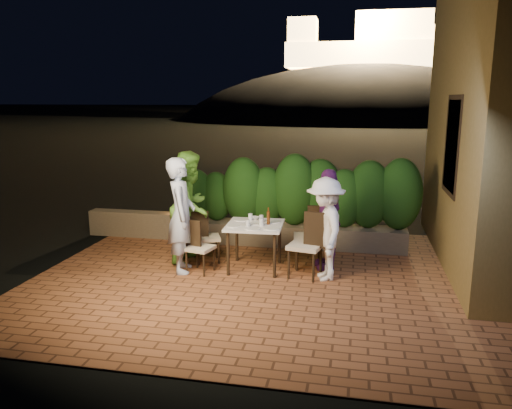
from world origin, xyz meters
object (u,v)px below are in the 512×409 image
(dining_table, at_px, (255,247))
(beer_bottle, at_px, (268,216))
(chair_left_back, at_px, (208,236))
(chair_right_back, at_px, (308,236))
(diner_blue, at_px, (181,215))
(chair_left_front, at_px, (200,247))
(parapet_lamp, at_px, (174,210))
(bowl, at_px, (254,218))
(chair_right_front, at_px, (305,244))
(diner_purple, at_px, (328,219))
(diner_white, at_px, (325,229))
(diner_green, at_px, (191,207))

(dining_table, bearing_deg, beer_bottle, 7.85)
(chair_left_back, xyz_separation_m, chair_right_back, (1.69, 0.10, 0.07))
(dining_table, xyz_separation_m, diner_blue, (-1.12, -0.31, 0.54))
(chair_left_front, xyz_separation_m, parapet_lamp, (-1.10, 1.80, 0.15))
(bowl, bearing_deg, chair_right_front, -28.96)
(diner_purple, bearing_deg, diner_blue, -92.29)
(chair_left_front, relative_size, diner_purple, 0.51)
(chair_left_front, bearing_deg, dining_table, 35.18)
(dining_table, distance_m, parapet_lamp, 2.43)
(diner_blue, bearing_deg, beer_bottle, -91.44)
(chair_left_back, height_order, diner_white, diner_white)
(chair_left_back, distance_m, parapet_lamp, 1.64)
(dining_table, distance_m, diner_purple, 1.26)
(chair_left_front, height_order, chair_right_back, chair_right_back)
(dining_table, relative_size, chair_left_front, 1.05)
(bowl, xyz_separation_m, chair_right_front, (0.91, -0.50, -0.25))
(chair_right_front, bearing_deg, parapet_lamp, -19.16)
(dining_table, distance_m, chair_left_front, 0.88)
(chair_left_back, xyz_separation_m, diner_purple, (2.00, 0.09, 0.38))
(diner_blue, height_order, diner_white, diner_blue)
(diner_blue, distance_m, parapet_lamp, 1.99)
(diner_green, relative_size, diner_white, 1.19)
(chair_left_back, relative_size, diner_green, 0.47)
(bowl, bearing_deg, beer_bottle, -44.54)
(chair_left_front, distance_m, diner_green, 0.84)
(diner_blue, distance_m, diner_purple, 2.35)
(beer_bottle, relative_size, chair_left_back, 0.31)
(beer_bottle, distance_m, bowl, 0.43)
(chair_left_front, height_order, diner_white, diner_white)
(dining_table, height_order, diner_purple, diner_purple)
(diner_green, distance_m, diner_purple, 2.29)
(chair_right_back, height_order, parapet_lamp, chair_right_back)
(diner_white, xyz_separation_m, parapet_lamp, (-3.06, 1.69, -0.22))
(diner_blue, xyz_separation_m, diner_green, (-0.03, 0.56, 0.02))
(diner_green, bearing_deg, parapet_lamp, 37.90)
(diner_green, bearing_deg, chair_right_back, -82.21)
(dining_table, distance_m, chair_left_back, 0.89)
(diner_white, relative_size, diner_purple, 0.96)
(bowl, relative_size, chair_left_back, 0.19)
(diner_green, bearing_deg, bowl, -80.48)
(beer_bottle, bearing_deg, diner_purple, 16.79)
(bowl, xyz_separation_m, diner_purple, (1.22, -0.01, 0.05))
(chair_right_front, height_order, diner_blue, diner_blue)
(chair_left_front, xyz_separation_m, chair_left_back, (-0.04, 0.55, 0.02))
(chair_left_front, xyz_separation_m, chair_right_back, (1.65, 0.64, 0.09))
(dining_table, relative_size, diner_purple, 0.54)
(chair_right_back, xyz_separation_m, diner_green, (-1.98, -0.07, 0.43))
(chair_right_front, relative_size, diner_white, 0.66)
(chair_left_back, relative_size, chair_right_front, 0.84)
(chair_left_front, xyz_separation_m, diner_purple, (1.96, 0.63, 0.40))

